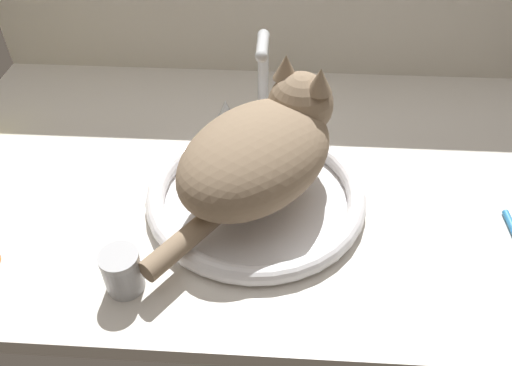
{
  "coord_description": "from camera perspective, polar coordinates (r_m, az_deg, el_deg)",
  "views": [
    {
      "loc": [
        5.52,
        -65.73,
        60.49
      ],
      "look_at": [
        2.01,
        -7.35,
        7.0
      ],
      "focal_mm": 34.91,
      "sensor_mm": 36.0,
      "label": 1
    }
  ],
  "objects": [
    {
      "name": "faucet",
      "position": [
        0.94,
        0.78,
        10.33
      ],
      "size": [
        17.57,
        10.3,
        19.66
      ],
      "color": "silver",
      "rests_on": "countertop"
    },
    {
      "name": "countertop",
      "position": [
        0.88,
        -1.02,
        0.63
      ],
      "size": [
        114.22,
        69.6,
        3.0
      ],
      "primitive_type": "cube",
      "color": "silver",
      "rests_on": "ground"
    },
    {
      "name": "sink_basin",
      "position": [
        0.81,
        -0.0,
        -1.39
      ],
      "size": [
        35.64,
        35.64,
        2.98
      ],
      "color": "white",
      "rests_on": "countertop"
    },
    {
      "name": "metal_jar",
      "position": [
        0.71,
        -15.06,
        -9.74
      ],
      "size": [
        5.4,
        5.4,
        6.63
      ],
      "color": "#B2B5BA",
      "rests_on": "countertop"
    },
    {
      "name": "cat",
      "position": [
        0.77,
        1.0,
        4.13
      ],
      "size": [
        32.11,
        37.16,
        17.62
      ],
      "color": "#8C755B",
      "rests_on": "sink_basin"
    }
  ]
}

